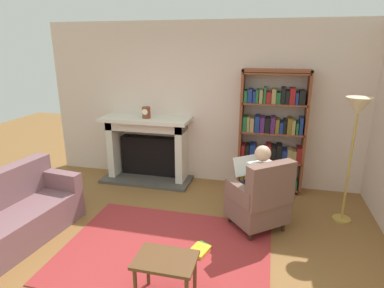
% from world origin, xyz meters
% --- Properties ---
extents(ground, '(14.00, 14.00, 0.00)m').
position_xyz_m(ground, '(0.00, 0.00, 0.00)').
color(ground, brown).
extents(back_wall, '(5.60, 0.10, 2.70)m').
position_xyz_m(back_wall, '(0.00, 2.55, 1.35)').
color(back_wall, beige).
rests_on(back_wall, ground).
extents(area_rug, '(2.40, 1.80, 0.01)m').
position_xyz_m(area_rug, '(0.00, 0.30, 0.01)').
color(area_rug, maroon).
rests_on(area_rug, ground).
extents(fireplace, '(1.56, 0.64, 1.14)m').
position_xyz_m(fireplace, '(-0.96, 2.30, 0.60)').
color(fireplace, '#4C4742').
rests_on(fireplace, ground).
extents(mantel_clock, '(0.14, 0.14, 0.19)m').
position_xyz_m(mantel_clock, '(-0.93, 2.20, 1.23)').
color(mantel_clock, brown).
rests_on(mantel_clock, fireplace).
extents(bookshelf, '(1.03, 0.32, 1.97)m').
position_xyz_m(bookshelf, '(1.13, 2.33, 0.95)').
color(bookshelf, brown).
rests_on(bookshelf, ground).
extents(armchair_reading, '(0.89, 0.89, 0.97)m').
position_xyz_m(armchair_reading, '(1.04, 1.04, 0.42)').
color(armchair_reading, '#331E14').
rests_on(armchair_reading, ground).
extents(seated_reader, '(0.57, 0.59, 1.14)m').
position_xyz_m(seated_reader, '(0.97, 1.13, 0.62)').
color(seated_reader, silver).
rests_on(seated_reader, ground).
extents(sofa_floral, '(0.91, 1.77, 0.85)m').
position_xyz_m(sofa_floral, '(-1.87, 0.04, 0.32)').
color(sofa_floral, '#7D565D').
rests_on(sofa_floral, ground).
extents(side_table, '(0.56, 0.39, 0.46)m').
position_xyz_m(side_table, '(0.25, -0.44, 0.39)').
color(side_table, brown).
rests_on(side_table, ground).
extents(scattered_books, '(0.61, 0.48, 0.04)m').
position_xyz_m(scattered_books, '(0.26, 0.29, 0.03)').
color(scattered_books, gold).
rests_on(scattered_books, area_rug).
extents(floor_lamp, '(0.32, 0.32, 1.70)m').
position_xyz_m(floor_lamp, '(2.14, 1.54, 1.44)').
color(floor_lamp, '#B7933F').
rests_on(floor_lamp, ground).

